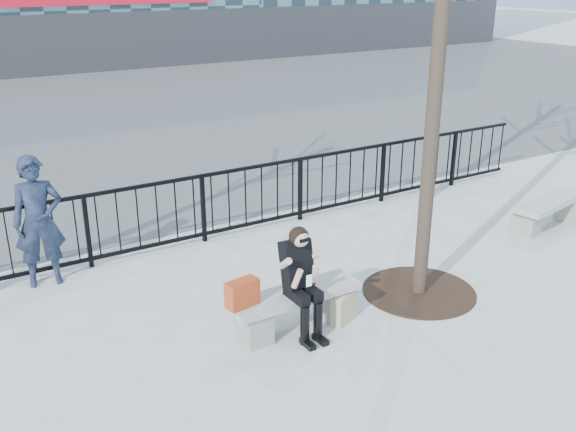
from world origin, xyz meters
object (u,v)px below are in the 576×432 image
bench_second (550,210)px  standing_man (39,222)px  seated_woman (302,283)px  bench_main (295,306)px

bench_second → standing_man: bearing=152.7°
seated_woman → standing_man: (-2.26, 2.96, 0.23)m
standing_man → bench_main: bearing=-43.8°
bench_main → seated_woman: 0.40m
bench_main → standing_man: size_ratio=0.91×
bench_main → bench_second: bench_second is taller
bench_main → bench_second: bearing=5.6°
seated_woman → standing_man: standing_man is taller
bench_second → standing_man: 7.95m
bench_main → standing_man: 3.65m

